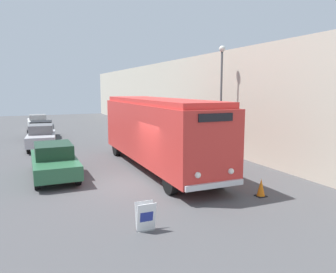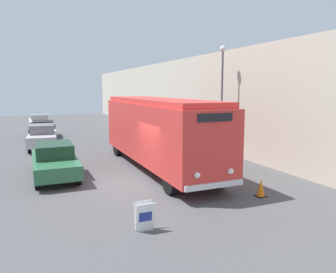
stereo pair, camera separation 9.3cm
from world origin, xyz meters
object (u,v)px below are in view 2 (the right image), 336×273
at_px(parked_car_far, 43,129).
at_px(traffic_cone, 261,188).
at_px(parked_car_distant, 39,122).
at_px(sign_board, 145,217).
at_px(parked_car_mid, 43,137).
at_px(parked_car_near, 54,160).
at_px(vintage_bus, 158,130).
at_px(streetlamp, 222,86).

relative_size(parked_car_far, traffic_cone, 6.34).
distance_m(parked_car_far, parked_car_distant, 6.31).
height_order(sign_board, parked_car_mid, parked_car_mid).
bearing_deg(parked_car_near, parked_car_mid, 91.54).
bearing_deg(parked_car_far, parked_car_mid, -87.83).
relative_size(parked_car_distant, traffic_cone, 6.39).
bearing_deg(sign_board, parked_car_far, 95.24).
relative_size(vintage_bus, streetlamp, 1.71).
xyz_separation_m(vintage_bus, parked_car_mid, (-5.08, 8.11, -1.15)).
distance_m(streetlamp, traffic_cone, 8.17).
bearing_deg(parked_car_near, sign_board, -74.95).
height_order(vintage_bus, traffic_cone, vintage_bus).
relative_size(streetlamp, traffic_cone, 9.48).
bearing_deg(traffic_cone, parked_car_distant, 105.19).
xyz_separation_m(sign_board, traffic_cone, (4.94, 1.08, -0.07)).
relative_size(sign_board, parked_car_mid, 0.19).
distance_m(vintage_bus, streetlamp, 5.09).
height_order(parked_car_mid, traffic_cone, parked_car_mid).
xyz_separation_m(parked_car_near, traffic_cone, (6.82, -5.98, -0.43)).
xyz_separation_m(parked_car_mid, traffic_cone, (7.01, -13.67, -0.48)).
relative_size(streetlamp, parked_car_far, 1.50).
bearing_deg(parked_car_near, streetlamp, 5.04).
bearing_deg(streetlamp, traffic_cone, -110.34).
bearing_deg(streetlamp, parked_car_far, 127.52).
distance_m(vintage_bus, parked_car_mid, 9.64).
distance_m(parked_car_far, traffic_cone, 20.04).
relative_size(sign_board, parked_car_distant, 0.19).
relative_size(parked_car_mid, parked_car_distant, 1.01).
height_order(streetlamp, parked_car_distant, streetlamp).
bearing_deg(parked_car_far, parked_car_near, -85.40).
relative_size(streetlamp, parked_car_near, 1.34).
bearing_deg(parked_car_near, traffic_cone, -41.12).
distance_m(streetlamp, parked_car_mid, 12.21).
xyz_separation_m(streetlamp, traffic_cone, (-2.51, -6.78, -3.81)).
distance_m(streetlamp, parked_car_far, 15.62).
relative_size(sign_board, parked_car_far, 0.19).
height_order(sign_board, streetlamp, streetlamp).
bearing_deg(parked_car_near, parked_car_distant, 90.19).
xyz_separation_m(parked_car_near, parked_car_mid, (-0.19, 7.69, 0.05)).
bearing_deg(sign_board, parked_car_near, 104.92).
bearing_deg(traffic_cone, vintage_bus, 109.13).
bearing_deg(sign_board, vintage_bus, 65.60).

